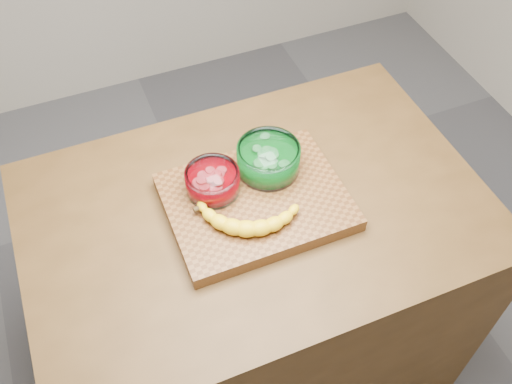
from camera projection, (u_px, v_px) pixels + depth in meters
name	position (u px, v px, depth m)	size (l,w,h in m)	color
ground	(256.00, 352.00, 2.17)	(3.50, 3.50, 0.00)	#545458
counter	(256.00, 293.00, 1.82)	(1.20, 0.80, 0.90)	#513518
cutting_board	(256.00, 202.00, 1.46)	(0.45, 0.35, 0.04)	brown
bowl_red	(213.00, 181.00, 1.44)	(0.14, 0.14, 0.06)	white
bowl_green	(268.00, 159.00, 1.48)	(0.16, 0.16, 0.08)	white
banana	(249.00, 211.00, 1.39)	(0.27, 0.18, 0.04)	yellow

